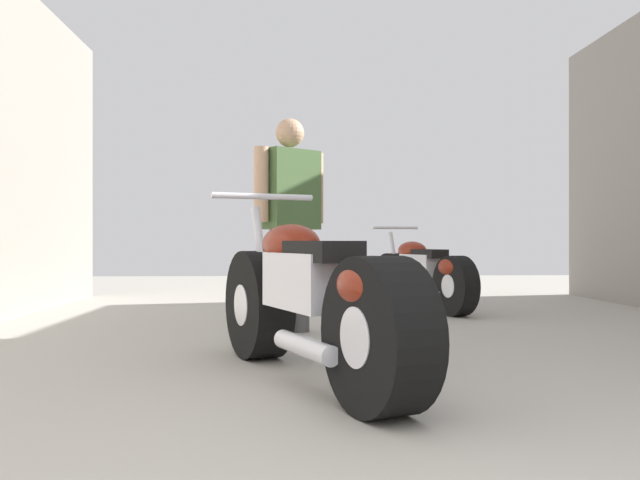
{
  "coord_description": "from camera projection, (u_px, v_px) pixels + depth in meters",
  "views": [
    {
      "loc": [
        -0.59,
        -0.77,
        0.69
      ],
      "look_at": [
        -0.37,
        3.79,
        0.69
      ],
      "focal_mm": 37.42,
      "sensor_mm": 36.0,
      "label": 1
    }
  ],
  "objects": [
    {
      "name": "mechanic_in_blue",
      "position": [
        290.0,
        212.0,
        4.98
      ],
      "size": [
        0.56,
        0.49,
        1.6
      ],
      "color": "#4C4C4C",
      "rests_on": "ground_plane"
    },
    {
      "name": "motorcycle_black_naked",
      "position": [
        423.0,
        274.0,
        6.63
      ],
      "size": [
        0.8,
        1.77,
        0.85
      ],
      "color": "black",
      "rests_on": "ground_plane"
    },
    {
      "name": "ground_plane",
      "position": [
        377.0,
        344.0,
        4.42
      ],
      "size": [
        17.42,
        17.42,
        0.0
      ],
      "primitive_type": "plane",
      "color": "#A8A399"
    },
    {
      "name": "motorcycle_maroon_cruiser",
      "position": [
        310.0,
        300.0,
        3.22
      ],
      "size": [
        1.01,
        1.99,
        0.96
      ],
      "color": "black",
      "rests_on": "ground_plane"
    }
  ]
}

